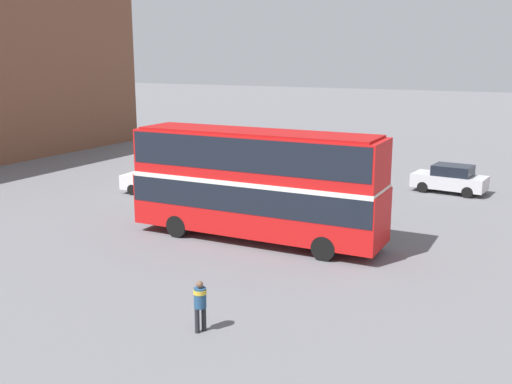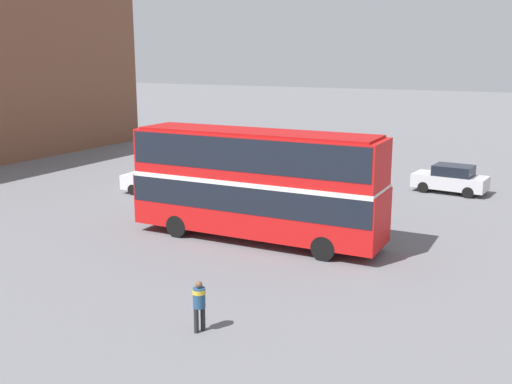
% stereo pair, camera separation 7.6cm
% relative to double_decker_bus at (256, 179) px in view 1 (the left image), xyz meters
% --- Properties ---
extents(ground_plane, '(240.00, 240.00, 0.00)m').
position_rel_double_decker_bus_xyz_m(ground_plane, '(0.82, 0.01, -2.76)').
color(ground_plane, slate).
extents(double_decker_bus, '(11.23, 2.78, 4.83)m').
position_rel_double_decker_bus_xyz_m(double_decker_bus, '(0.00, 0.00, 0.00)').
color(double_decker_bus, red).
rests_on(double_decker_bus, ground_plane).
extents(pedestrian_foreground, '(0.51, 0.51, 1.57)m').
position_rel_double_decker_bus_xyz_m(pedestrian_foreground, '(2.69, -8.66, -1.80)').
color(pedestrian_foreground, '#232328').
rests_on(pedestrian_foreground, ground_plane).
extents(parked_car_kerb_near, '(4.32, 2.25, 1.66)m').
position_rel_double_decker_bus_xyz_m(parked_car_kerb_near, '(5.81, 13.62, -1.94)').
color(parked_car_kerb_near, silver).
rests_on(parked_car_kerb_near, ground_plane).
extents(parked_car_kerb_far, '(4.63, 2.03, 1.70)m').
position_rel_double_decker_bus_xyz_m(parked_car_kerb_far, '(-9.03, 5.28, -1.92)').
color(parked_car_kerb_far, silver).
rests_on(parked_car_kerb_far, ground_plane).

